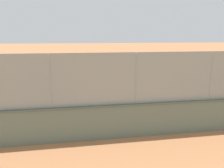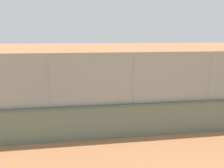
{
  "view_description": "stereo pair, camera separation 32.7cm",
  "coord_description": "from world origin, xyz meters",
  "px_view_note": "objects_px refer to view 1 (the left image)",
  "views": [
    {
      "loc": [
        3.8,
        22.62,
        4.12
      ],
      "look_at": [
        0.72,
        9.01,
        1.32
      ],
      "focal_mm": 37.95,
      "sensor_mm": 36.0,
      "label": 1
    },
    {
      "loc": [
        3.48,
        22.69,
        4.12
      ],
      "look_at": [
        0.72,
        9.01,
        1.32
      ],
      "focal_mm": 37.95,
      "sensor_mm": 36.0,
      "label": 2
    }
  ],
  "objects_px": {
    "player_at_service_line": "(47,89)",
    "sports_ball": "(37,91)",
    "player_foreground_swinging": "(153,95)",
    "spare_ball_by_wall": "(75,128)",
    "player_near_wall_returning": "(134,68)",
    "courtside_bench": "(196,111)"
  },
  "relations": [
    {
      "from": "player_at_service_line",
      "to": "sports_ball",
      "type": "distance_m",
      "value": 2.08
    },
    {
      "from": "player_foreground_swinging",
      "to": "spare_ball_by_wall",
      "type": "bearing_deg",
      "value": 20.85
    },
    {
      "from": "player_near_wall_returning",
      "to": "player_foreground_swinging",
      "type": "distance_m",
      "value": 10.85
    },
    {
      "from": "player_at_service_line",
      "to": "player_foreground_swinging",
      "type": "xyz_separation_m",
      "value": [
        -5.72,
        2.84,
        -0.03
      ]
    },
    {
      "from": "player_foreground_swinging",
      "to": "spare_ball_by_wall",
      "type": "xyz_separation_m",
      "value": [
        4.34,
        1.65,
        -0.88
      ]
    },
    {
      "from": "player_near_wall_returning",
      "to": "sports_ball",
      "type": "distance_m",
      "value": 12.92
    },
    {
      "from": "player_near_wall_returning",
      "to": "courtside_bench",
      "type": "relative_size",
      "value": 1.06
    },
    {
      "from": "courtside_bench",
      "to": "sports_ball",
      "type": "bearing_deg",
      "value": -17.91
    },
    {
      "from": "player_near_wall_returning",
      "to": "player_foreground_swinging",
      "type": "bearing_deg",
      "value": 77.65
    },
    {
      "from": "player_near_wall_returning",
      "to": "sports_ball",
      "type": "bearing_deg",
      "value": 49.14
    },
    {
      "from": "player_foreground_swinging",
      "to": "courtside_bench",
      "type": "bearing_deg",
      "value": 134.0
    },
    {
      "from": "sports_ball",
      "to": "courtside_bench",
      "type": "xyz_separation_m",
      "value": [
        -7.75,
        2.5,
        -0.85
      ]
    },
    {
      "from": "spare_ball_by_wall",
      "to": "courtside_bench",
      "type": "height_order",
      "value": "courtside_bench"
    },
    {
      "from": "sports_ball",
      "to": "player_at_service_line",
      "type": "bearing_deg",
      "value": -101.44
    },
    {
      "from": "player_foreground_swinging",
      "to": "courtside_bench",
      "type": "relative_size",
      "value": 1.02
    },
    {
      "from": "sports_ball",
      "to": "courtside_bench",
      "type": "height_order",
      "value": "sports_ball"
    },
    {
      "from": "player_at_service_line",
      "to": "sports_ball",
      "type": "relative_size",
      "value": 13.29
    },
    {
      "from": "player_near_wall_returning",
      "to": "spare_ball_by_wall",
      "type": "bearing_deg",
      "value": 61.47
    },
    {
      "from": "spare_ball_by_wall",
      "to": "sports_ball",
      "type": "bearing_deg",
      "value": -54.21
    },
    {
      "from": "player_at_service_line",
      "to": "courtside_bench",
      "type": "relative_size",
      "value": 1.04
    },
    {
      "from": "player_at_service_line",
      "to": "spare_ball_by_wall",
      "type": "height_order",
      "value": "player_at_service_line"
    },
    {
      "from": "courtside_bench",
      "to": "player_near_wall_returning",
      "type": "bearing_deg",
      "value": -93.28
    }
  ]
}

